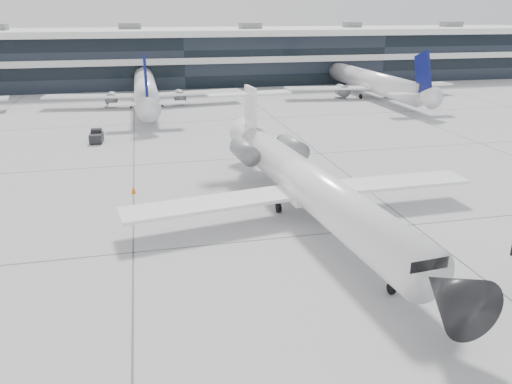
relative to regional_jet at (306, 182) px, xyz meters
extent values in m
plane|color=#9B9B9E|center=(-2.85, -3.45, -2.71)|extent=(220.00, 220.00, 0.00)
cube|color=black|center=(-2.85, 78.55, 2.29)|extent=(170.00, 22.00, 10.00)
cylinder|color=white|center=(0.09, -0.99, -0.08)|extent=(5.60, 27.54, 3.08)
cone|color=black|center=(1.51, -16.21, -0.08)|extent=(3.36, 3.46, 3.08)
cone|color=white|center=(-1.34, 14.45, 0.26)|extent=(3.25, 3.90, 2.93)
cube|color=white|center=(-7.39, -0.54, -0.88)|extent=(12.86, 4.96, 0.25)
cube|color=white|center=(7.37, 0.83, -0.88)|extent=(12.61, 3.25, 0.25)
cylinder|color=slate|center=(-3.04, 8.11, 0.37)|extent=(2.06, 4.02, 1.71)
cylinder|color=slate|center=(1.50, 8.53, 0.37)|extent=(2.06, 4.02, 1.71)
cube|color=white|center=(-1.28, 13.77, 2.65)|extent=(0.59, 2.98, 5.13)
cube|color=white|center=(-1.32, 14.23, 4.48)|extent=(8.35, 2.58, 0.18)
cylinder|color=black|center=(1.10, -11.78, -2.39)|extent=(0.26, 0.65, 0.64)
cylinder|color=black|center=(-1.82, 1.12, -2.34)|extent=(0.34, 0.75, 0.73)
cylinder|color=black|center=(1.58, 1.44, -2.34)|extent=(0.34, 0.75, 0.73)
cone|color=orange|center=(-12.83, 8.12, -2.39)|extent=(0.40, 0.40, 0.63)
cube|color=orange|center=(-12.83, 8.12, -2.69)|extent=(0.52, 0.52, 0.03)
cube|color=black|center=(-17.15, 27.11, -2.10)|extent=(1.57, 2.51, 0.99)
cube|color=black|center=(-17.12, 27.66, -1.44)|extent=(1.27, 1.06, 0.55)
cylinder|color=black|center=(-17.70, 28.02, -2.46)|extent=(0.23, 0.50, 0.49)
cylinder|color=black|center=(-16.49, 27.96, -2.46)|extent=(0.23, 0.50, 0.49)
cylinder|color=black|center=(-17.80, 26.26, -2.46)|extent=(0.23, 0.50, 0.49)
cylinder|color=black|center=(-16.59, 26.19, -2.46)|extent=(0.23, 0.50, 0.49)
camera|label=1|loc=(-11.54, -33.54, 12.04)|focal=35.00mm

